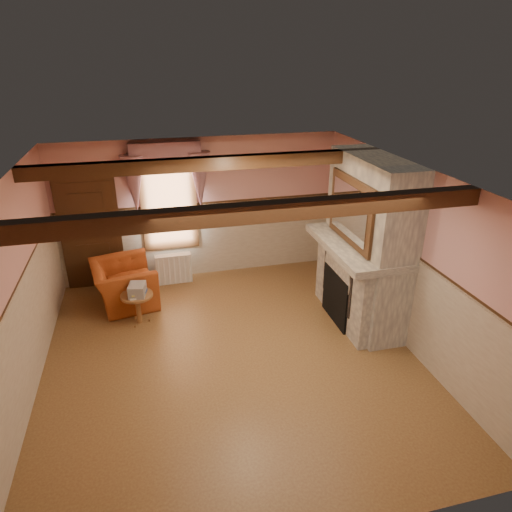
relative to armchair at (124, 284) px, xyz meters
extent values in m
cube|color=brown|center=(1.56, -2.09, -0.39)|extent=(5.50, 6.00, 0.01)
cube|color=silver|center=(1.56, -2.09, 2.41)|extent=(5.50, 6.00, 0.01)
cube|color=#D89795|center=(1.56, 0.91, 1.01)|extent=(5.50, 0.02, 2.80)
cube|color=#D89795|center=(1.56, -5.09, 1.01)|extent=(5.50, 0.02, 2.80)
cube|color=#D89795|center=(-1.19, -2.09, 1.01)|extent=(0.02, 6.00, 2.80)
cube|color=#D89795|center=(4.31, -2.09, 1.01)|extent=(0.02, 6.00, 2.80)
cube|color=black|center=(3.56, -1.49, 0.06)|extent=(0.20, 0.95, 0.90)
imported|color=#994219|center=(0.00, 0.00, 0.00)|extent=(1.24, 1.36, 0.78)
cylinder|color=brown|center=(0.23, -0.76, -0.12)|extent=(0.60, 0.60, 0.55)
cube|color=#B7AD8C|center=(0.25, -0.79, 0.26)|extent=(0.31, 0.36, 0.20)
cube|color=silver|center=(0.94, 0.61, -0.09)|extent=(0.70, 0.19, 0.60)
imported|color=brown|center=(3.81, -1.64, 1.07)|extent=(0.32, 0.32, 0.08)
cube|color=black|center=(3.81, -0.68, 1.13)|extent=(0.14, 0.24, 0.20)
cylinder|color=gold|center=(3.81, -1.09, 1.17)|extent=(0.11, 0.11, 0.28)
cylinder|color=#A72614|center=(3.81, -2.03, 1.11)|extent=(0.06, 0.06, 0.16)
cylinder|color=gold|center=(3.81, -1.68, 1.09)|extent=(0.06, 0.06, 0.12)
cube|color=gray|center=(3.99, -1.49, 1.01)|extent=(0.85, 2.00, 2.80)
cube|color=gray|center=(3.81, -1.49, 0.97)|extent=(1.05, 2.05, 0.12)
cube|color=silver|center=(3.62, -1.49, 1.58)|extent=(0.06, 1.44, 1.04)
cube|color=black|center=(-0.54, 0.85, 0.66)|extent=(1.10, 0.10, 2.10)
cube|color=white|center=(0.96, 0.88, 1.26)|extent=(1.06, 0.08, 2.02)
cube|color=gray|center=(0.96, 0.79, 1.86)|extent=(1.30, 0.14, 1.40)
cube|color=black|center=(1.56, -3.29, 2.31)|extent=(5.50, 0.18, 0.20)
cube|color=black|center=(1.56, -0.89, 2.31)|extent=(5.50, 0.18, 0.20)
camera|label=1|loc=(0.55, -7.71, 3.86)|focal=32.00mm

